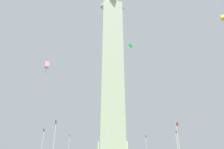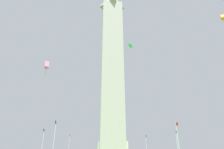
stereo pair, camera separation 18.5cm
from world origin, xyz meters
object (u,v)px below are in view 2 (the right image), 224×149
Objects in this scene: flagpole_ne at (179,143)px; kite_pink_box at (47,65)px; flagpole_n at (122,141)px; kite_orange_box at (223,17)px; kite_green_box at (131,45)px; flagpole_s at (107,149)px; flagpole_w at (42,146)px; flagpole_nw at (54,142)px; flagpole_e at (178,146)px; flagpole_se at (146,148)px; flagpole_sw at (69,148)px; obelisk_monument at (112,63)px.

kite_pink_box reaches higher than flagpole_ne.
kite_orange_box is at bearing 84.02° from flagpole_n.
kite_pink_box is at bearing -72.39° from kite_green_box.
kite_orange_box reaches higher than flagpole_s.
kite_green_box is (-8.25, 4.17, 24.94)m from flagpole_n.
flagpole_w and flagpole_nw have the same top height.
flagpole_ne is at bearing -22.50° from flagpole_e.
flagpole_se is (-30.08, 12.46, 0.00)m from flagpole_n.
flagpole_sw is 31.85m from kite_pink_box.
obelisk_monument reaches higher than flagpole_se.
obelisk_monument is 23.70m from kite_pink_box.
flagpole_e is 35.24m from flagpole_w.
kite_pink_box is (15.57, -15.19, -9.40)m from obelisk_monument.
flagpole_se is 42.08m from kite_pink_box.
kite_green_box reaches higher than flagpole_s.
flagpole_n is at bearing 22.50° from flagpole_sw.
flagpole_s is at bearing -147.85° from kite_orange_box.
flagpole_e is (-12.46, 5.16, 0.00)m from flagpole_ne.
flagpole_ne is at bearing -0.00° from flagpole_se.
kite_orange_box is at bearing 16.85° from flagpole_e.
flagpole_nw is 3.05× the size of kite_pink_box.
kite_orange_box is 0.94× the size of kite_pink_box.
flagpole_sw is at bearing 157.50° from flagpole_w.
kite_pink_box is at bearing -83.69° from flagpole_ne.
flagpole_e is at bearing 124.87° from kite_green_box.
obelisk_monument reaches higher than kite_pink_box.
obelisk_monument is at bearing -130.37° from kite_orange_box.
flagpole_nw is at bearing 22.50° from flagpole_w.
flagpole_n is 35.91m from kite_orange_box.
flagpole_w is 53.23m from kite_orange_box.
flagpole_s is (-30.08, -12.46, 0.00)m from flagpole_ne.
flagpole_nw is at bearing -90.00° from flagpole_ne.
flagpole_nw is at bearing -22.50° from flagpole_s.
flagpole_sw is at bearing -112.50° from flagpole_e.
flagpole_nw is (12.46, 5.16, 0.00)m from flagpole_w.
kite_pink_box is (33.13, -15.19, 14.97)m from flagpole_s.
flagpole_e and flagpole_nw have the same top height.
flagpole_ne is 13.48m from flagpole_e.
obelisk_monument reaches higher than kite_green_box.
kite_green_box is at bearing 153.18° from flagpole_n.
flagpole_w is at bearing -89.83° from obelisk_monument.
kite_orange_box reaches higher than kite_green_box.
flagpole_s is at bearing 180.00° from obelisk_monument.
flagpole_n is at bearing -95.98° from kite_orange_box.
kite_green_box reaches higher than flagpole_e.
flagpole_s and flagpole_w have the same top height.
flagpole_se is (-24.92, 0.00, 0.00)m from flagpole_ne.
obelisk_monument is 6.37× the size of flagpole_ne.
kite_green_box is (9.37, 21.79, 24.94)m from flagpole_w.
flagpole_e is at bearing 112.50° from flagpole_nw.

